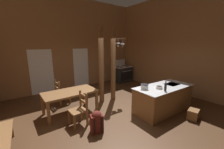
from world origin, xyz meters
name	(u,v)px	position (x,y,z in m)	size (l,w,h in m)	color
ground_plane	(117,114)	(0.00, 0.00, -0.05)	(7.88, 7.94, 0.10)	#4C301C
wall_back	(73,44)	(0.00, 3.64, 2.26)	(7.88, 0.14, 4.52)	#93663F
wall_right	(179,44)	(3.61, 0.00, 2.26)	(0.14, 7.94, 4.52)	#93663F
glazed_door_back_left	(42,72)	(-1.59, 3.57, 1.02)	(1.00, 0.01, 2.05)	white
glazed_panel_back_right	(81,68)	(0.35, 3.57, 1.02)	(0.84, 0.01, 2.05)	white
kitchen_island	(163,98)	(1.36, -0.83, 0.44)	(2.19, 1.04, 0.88)	brown
stove_range	(122,74)	(2.81, 2.99, 0.48)	(1.18, 0.88, 1.32)	black
support_post_with_pot_rack	(114,63)	(0.64, 1.04, 1.53)	(0.67, 0.19, 2.87)	brown
support_post_center	(101,66)	(0.08, 1.11, 1.44)	(0.14, 0.14, 2.87)	brown
step_stool	(193,114)	(1.62, -1.74, 0.18)	(0.41, 0.35, 0.30)	brown
dining_table	(70,94)	(-1.26, 0.98, 0.65)	(1.70, 0.91, 0.74)	brown
ladderback_chair_near_window	(61,93)	(-1.28, 1.86, 0.45)	(0.48, 0.48, 0.95)	brown
ladderback_chair_by_post	(79,109)	(-1.31, 0.12, 0.45)	(0.45, 0.45, 0.95)	brown
bench_along_left_wall	(3,140)	(-3.08, 0.06, 0.30)	(0.44, 1.24, 0.44)	brown
backpack	(97,121)	(-1.11, -0.50, 0.31)	(0.37, 0.35, 0.60)	maroon
stockpot_on_counter	(144,87)	(0.60, -0.62, 0.96)	(0.31, 0.24, 0.16)	silver
mixing_bowl_on_counter	(159,87)	(1.02, -0.87, 0.92)	(0.21, 0.21, 0.08)	silver
bottle_tall_on_counter	(165,87)	(0.95, -1.13, 1.01)	(0.07, 0.07, 0.32)	#1E2328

